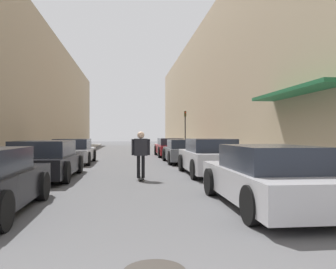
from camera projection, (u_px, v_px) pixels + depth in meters
The scene contains 13 objects.
ground at pixel (128, 158), 20.87m from camera, with size 107.19×107.19×0.00m, color #515154.
curb_strip_left at pixel (65, 154), 25.11m from camera, with size 1.80×48.72×0.12m.
curb_strip_right at pixel (189, 153), 26.30m from camera, with size 1.80×48.72×0.12m.
building_row_left at pixel (25, 92), 24.75m from camera, with size 4.90×48.72×9.46m.
building_row_right at pixel (224, 89), 26.66m from camera, with size 4.90×48.72×10.41m.
parked_car_left_1 at pixel (46, 160), 11.24m from camera, with size 2.03×4.56×1.31m.
parked_car_left_2 at pixel (73, 152), 17.12m from camera, with size 2.00×4.36×1.29m.
parked_car_right_0 at pixel (266, 177), 6.84m from camera, with size 1.85×4.41×1.29m.
parked_car_right_1 at pixel (209, 157), 12.33m from camera, with size 1.85×4.21×1.36m.
parked_car_right_2 at pixel (184, 151), 17.63m from camera, with size 1.98×4.24×1.25m.
parked_car_right_3 at pixel (170, 147), 22.81m from camera, with size 1.87×4.68×1.26m.
skateboarder at pixel (141, 150), 10.87m from camera, with size 0.62×0.78×1.61m.
traffic_light at pixel (185, 126), 26.96m from camera, with size 0.16×0.22×3.34m.
Camera 1 is at (-0.06, -1.53, 1.51)m, focal length 35.00 mm.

